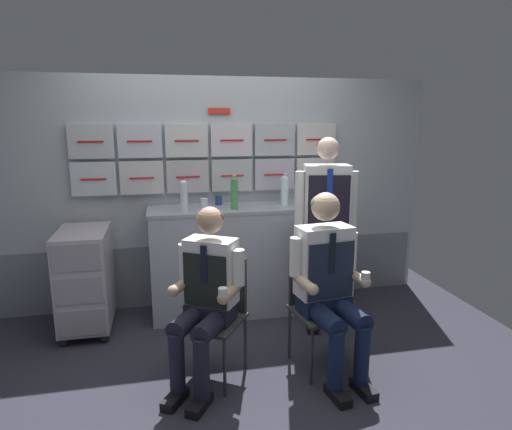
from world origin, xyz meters
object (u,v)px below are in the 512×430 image
at_px(coffee_cup_spare, 204,203).
at_px(crew_member_standing, 326,219).
at_px(folding_chair_left, 217,304).
at_px(crew_member_left, 206,292).
at_px(folding_chair_right, 317,296).
at_px(crew_member_right, 329,277).
at_px(service_trolley, 86,277).
at_px(water_bottle_clear, 234,193).

bearing_deg(coffee_cup_spare, crew_member_standing, -29.52).
distance_m(folding_chair_left, crew_member_left, 0.22).
distance_m(folding_chair_left, coffee_cup_spare, 1.14).
bearing_deg(folding_chair_right, folding_chair_left, 178.60).
bearing_deg(crew_member_right, coffee_cup_spare, 121.85).
bearing_deg(coffee_cup_spare, crew_member_left, -95.43).
bearing_deg(crew_member_standing, service_trolley, 168.93).
relative_size(crew_member_left, coffee_cup_spare, 14.93).
height_order(crew_member_left, water_bottle_clear, water_bottle_clear).
height_order(folding_chair_left, coffee_cup_spare, coffee_cup_spare).
relative_size(service_trolley, crew_member_right, 0.68).
bearing_deg(service_trolley, folding_chair_left, -40.60).
bearing_deg(crew_member_right, crew_member_standing, 71.76).
xyz_separation_m(crew_member_left, water_bottle_clear, (0.36, 1.01, 0.49)).
relative_size(folding_chair_right, crew_member_standing, 0.51).
bearing_deg(crew_member_right, folding_chair_right, 98.16).
relative_size(folding_chair_left, crew_member_standing, 0.51).
xyz_separation_m(crew_member_left, crew_member_right, (0.84, -0.04, 0.05)).
xyz_separation_m(folding_chair_right, crew_member_standing, (0.24, 0.49, 0.45)).
bearing_deg(folding_chair_right, crew_member_left, -171.71).
relative_size(folding_chair_left, folding_chair_right, 1.00).
xyz_separation_m(service_trolley, water_bottle_clear, (1.27, 0.01, 0.67)).
distance_m(service_trolley, crew_member_right, 2.05).
height_order(folding_chair_right, water_bottle_clear, water_bottle_clear).
xyz_separation_m(crew_member_right, coffee_cup_spare, (-0.73, 1.18, 0.33)).
bearing_deg(water_bottle_clear, crew_member_standing, -29.73).
distance_m(crew_member_standing, water_bottle_clear, 0.82).
bearing_deg(coffee_cup_spare, crew_member_right, -58.15).
xyz_separation_m(service_trolley, crew_member_standing, (1.97, -0.39, 0.49)).
relative_size(crew_member_left, crew_member_standing, 0.74).
relative_size(water_bottle_clear, coffee_cup_spare, 3.79).
height_order(service_trolley, coffee_cup_spare, coffee_cup_spare).
bearing_deg(folding_chair_left, service_trolley, 139.40).
bearing_deg(service_trolley, crew_member_left, -47.43).
height_order(folding_chair_left, folding_chair_right, same).
distance_m(crew_member_right, water_bottle_clear, 1.23).
xyz_separation_m(service_trolley, crew_member_left, (0.91, -1.00, 0.19)).
xyz_separation_m(service_trolley, crew_member_right, (1.76, -1.03, 0.24)).
bearing_deg(folding_chair_left, water_bottle_clear, 72.58).
relative_size(crew_member_right, coffee_cup_spare, 15.83).
xyz_separation_m(folding_chair_left, water_bottle_clear, (0.27, 0.87, 0.64)).
bearing_deg(water_bottle_clear, folding_chair_right, -62.55).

